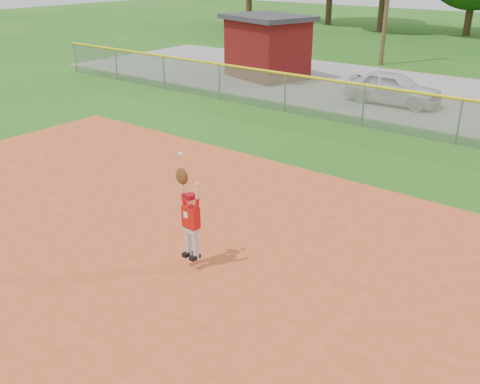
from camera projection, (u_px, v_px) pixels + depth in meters
name	position (u px, v px, depth m)	size (l,w,h in m)	color
ground	(287.00, 276.00, 10.16)	(120.00, 120.00, 0.00)	#245A14
clay_infield	(176.00, 361.00, 7.98)	(24.00, 16.00, 0.04)	#BD4922
car_white_a	(393.00, 88.00, 21.93)	(1.58, 3.92, 1.34)	silver
utility_shed	(267.00, 46.00, 26.59)	(4.79, 4.17, 3.06)	#510C0B
outfield_fence	(460.00, 118.00, 17.05)	(40.06, 0.10, 1.55)	gray
ballplayer	(190.00, 215.00, 10.00)	(0.59, 0.26, 2.09)	silver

